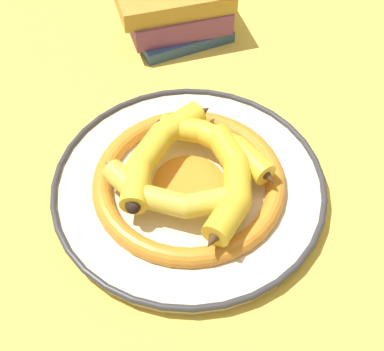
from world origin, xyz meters
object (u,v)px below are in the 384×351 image
banana_a (158,150)px  banana_d (220,144)px  banana_b (164,195)px  book_stack (175,7)px  banana_c (231,184)px  decorative_bowl (192,185)px

banana_a → banana_d: 0.09m
banana_a → banana_b: 0.08m
book_stack → banana_d: bearing=-104.0°
banana_a → banana_d: bearing=124.3°
banana_c → book_stack: bearing=14.3°
banana_d → banana_a: bearing=40.6°
decorative_bowl → banana_a: 0.07m
banana_b → decorative_bowl: bearing=66.3°
banana_b → book_stack: (-0.42, -0.06, -0.00)m
decorative_bowl → banana_b: size_ratio=1.97×
banana_a → banana_b: size_ratio=1.08×
banana_d → decorative_bowl: bearing=81.4°
banana_c → book_stack: size_ratio=0.85×
decorative_bowl → book_stack: 0.38m
banana_b → book_stack: size_ratio=0.82×
book_stack → decorative_bowl: bearing=-111.1°
decorative_bowl → banana_c: (0.02, 0.05, 0.04)m
decorative_bowl → banana_a: (-0.02, -0.05, 0.04)m
decorative_bowl → book_stack: book_stack is taller
banana_a → book_stack: 0.35m
banana_b → banana_c: bearing=26.4°
banana_b → banana_d: size_ratio=1.05×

